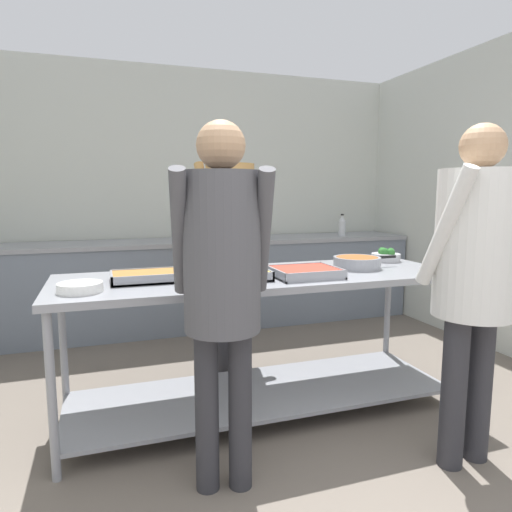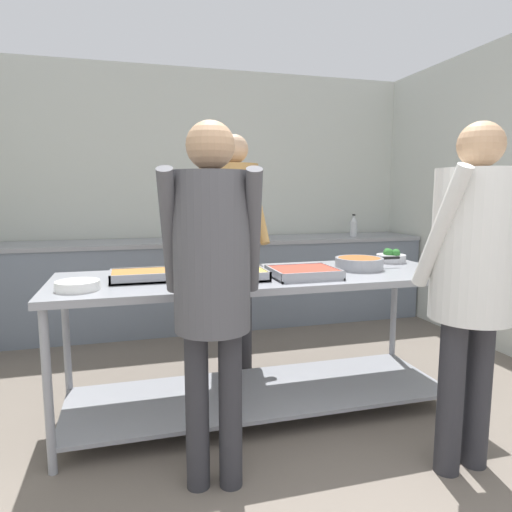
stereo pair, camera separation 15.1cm
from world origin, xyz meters
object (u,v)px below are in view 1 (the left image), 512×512
object	(u,v)px
serving_tray_vegetables	(229,275)
serving_tray_roast	(305,272)
plate_stack	(80,287)
broccoli_bowl	(386,256)
water_bottle	(342,226)
sauce_pan	(357,262)
guest_serving_left	(475,262)
serving_tray_greens	(147,277)
cook_behind_counter	(230,228)
guest_serving_right	(222,269)

from	to	relation	value
serving_tray_vegetables	serving_tray_roast	xyz separation A→B (m)	(0.45, -0.07, -0.00)
plate_stack	broccoli_bowl	xyz separation A→B (m)	(2.05, 0.40, 0.02)
plate_stack	serving_tray_vegetables	xyz separation A→B (m)	(0.80, 0.10, 0.00)
plate_stack	water_bottle	bearing A→B (deg)	37.95
sauce_pan	broccoli_bowl	world-z (taller)	broccoli_bowl
guest_serving_left	water_bottle	size ratio (longest dim) A/B	7.04
sauce_pan	guest_serving_left	xyz separation A→B (m)	(0.12, -0.87, 0.12)
guest_serving_left	broccoli_bowl	bearing A→B (deg)	77.51
serving_tray_roast	guest_serving_left	size ratio (longest dim) A/B	0.23
plate_stack	broccoli_bowl	bearing A→B (deg)	10.94
plate_stack	sauce_pan	xyz separation A→B (m)	(1.69, 0.19, 0.02)
guest_serving_left	serving_tray_greens	bearing A→B (deg)	149.74
sauce_pan	cook_behind_counter	world-z (taller)	cook_behind_counter
serving_tray_vegetables	water_bottle	distance (m)	2.66
sauce_pan	guest_serving_right	size ratio (longest dim) A/B	0.27
water_bottle	serving_tray_greens	bearing A→B (deg)	-140.78
guest_serving_left	water_bottle	world-z (taller)	guest_serving_left
guest_serving_right	guest_serving_left	bearing A→B (deg)	-8.99
guest_serving_left	guest_serving_right	bearing A→B (deg)	171.01
serving_tray_greens	water_bottle	xyz separation A→B (m)	(2.27, 1.85, 0.11)
serving_tray_roast	broccoli_bowl	distance (m)	0.89
serving_tray_roast	guest_serving_left	world-z (taller)	guest_serving_left
serving_tray_vegetables	cook_behind_counter	bearing A→B (deg)	73.71
serving_tray_vegetables	cook_behind_counter	world-z (taller)	cook_behind_counter
serving_tray_vegetables	serving_tray_roast	bearing A→B (deg)	-8.82
water_bottle	serving_tray_vegetables	bearing A→B (deg)	-133.17
plate_stack	serving_tray_greens	size ratio (longest dim) A/B	0.58
serving_tray_vegetables	serving_tray_roast	world-z (taller)	same
serving_tray_greens	guest_serving_left	world-z (taller)	guest_serving_left
sauce_pan	water_bottle	world-z (taller)	water_bottle
cook_behind_counter	serving_tray_roast	bearing A→B (deg)	-74.55
serving_tray_roast	guest_serving_right	world-z (taller)	guest_serving_right
guest_serving_left	serving_tray_roast	bearing A→B (deg)	129.22
broccoli_bowl	sauce_pan	bearing A→B (deg)	-150.52
plate_stack	cook_behind_counter	xyz separation A→B (m)	(1.02, 0.85, 0.21)
serving_tray_vegetables	plate_stack	bearing A→B (deg)	-172.87
sauce_pan	guest_serving_left	size ratio (longest dim) A/B	0.27
serving_tray_roast	water_bottle	bearing A→B (deg)	55.65
serving_tray_roast	water_bottle	world-z (taller)	water_bottle
cook_behind_counter	plate_stack	bearing A→B (deg)	-140.03
sauce_pan	cook_behind_counter	distance (m)	0.96
serving_tray_greens	guest_serving_left	size ratio (longest dim) A/B	0.23
sauce_pan	guest_serving_left	distance (m)	0.88
sauce_pan	water_bottle	xyz separation A→B (m)	(0.92, 1.85, 0.09)
plate_stack	water_bottle	size ratio (longest dim) A/B	0.94
broccoli_bowl	guest_serving_left	size ratio (longest dim) A/B	0.12
serving_tray_greens	guest_serving_left	xyz separation A→B (m)	(1.47, -0.86, 0.14)
serving_tray_greens	serving_tray_vegetables	bearing A→B (deg)	-10.82
guest_serving_right	water_bottle	distance (m)	3.22
serving_tray_greens	cook_behind_counter	world-z (taller)	cook_behind_counter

